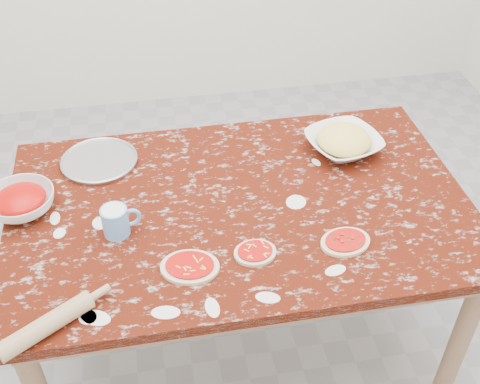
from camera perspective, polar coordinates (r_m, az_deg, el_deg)
name	(u,v)px	position (r m, az deg, el deg)	size (l,w,h in m)	color
ground	(240,334)	(2.62, 0.00, -13.52)	(4.00, 4.00, 0.00)	gray
worktable	(240,220)	(2.12, 0.00, -2.75)	(1.60, 1.00, 0.75)	#3B0E04
pizza_tray	(99,161)	(2.30, -13.41, 2.91)	(0.28, 0.28, 0.01)	#B2B2B7
sauce_bowl	(21,202)	(2.14, -20.35, -0.94)	(0.23, 0.23, 0.07)	white
cheese_bowl	(343,144)	(2.32, 9.93, 4.61)	(0.27, 0.27, 0.07)	white
flour_mug	(116,221)	(1.96, -11.82, -2.72)	(0.13, 0.09, 0.10)	#68A1E9
pizza_left	(190,267)	(1.84, -4.86, -7.19)	(0.21, 0.18, 0.02)	beige
pizza_mid	(255,253)	(1.88, 1.47, -5.86)	(0.14, 0.12, 0.02)	beige
pizza_right	(345,242)	(1.94, 10.11, -4.74)	(0.19, 0.15, 0.02)	beige
rolling_pin	(46,325)	(1.75, -18.19, -12.12)	(0.06, 0.06, 0.28)	tan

